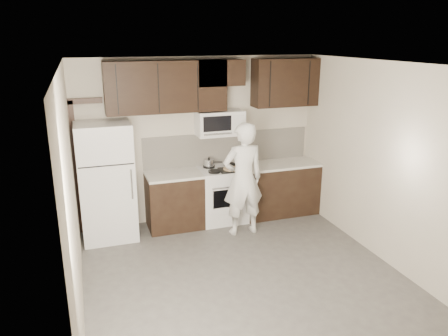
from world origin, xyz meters
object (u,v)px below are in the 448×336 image
microwave (220,123)px  person (243,179)px  stove (222,194)px  refrigerator (107,182)px

microwave → person: size_ratio=0.43×
microwave → person: bearing=-77.4°
stove → person: size_ratio=0.53×
person → refrigerator: bearing=-16.3°
stove → person: (0.15, -0.57, 0.43)m
person → microwave: bearing=-79.2°
stove → refrigerator: bearing=-178.5°
refrigerator → person: bearing=-14.6°
stove → microwave: microwave is taller
stove → refrigerator: (-1.85, -0.05, 0.44)m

